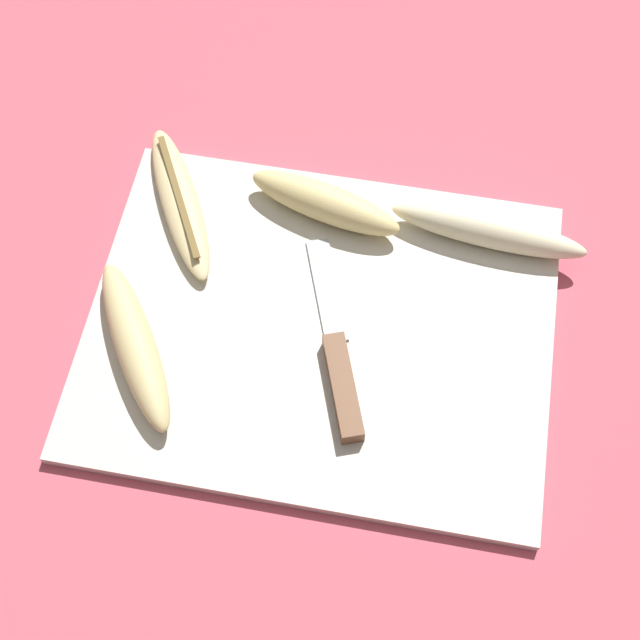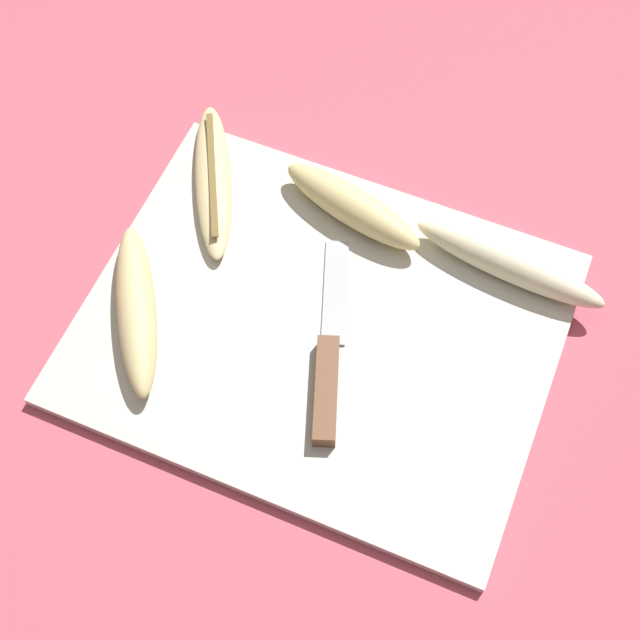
{
  "view_description": "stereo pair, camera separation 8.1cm",
  "coord_description": "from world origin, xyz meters",
  "px_view_note": "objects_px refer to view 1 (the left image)",
  "views": [
    {
      "loc": [
        0.07,
        -0.37,
        0.74
      ],
      "look_at": [
        0.0,
        0.0,
        0.02
      ],
      "focal_mm": 50.0,
      "sensor_mm": 36.0,
      "label": 1
    },
    {
      "loc": [
        0.14,
        -0.34,
        0.74
      ],
      "look_at": [
        0.0,
        0.0,
        0.02
      ],
      "focal_mm": 50.0,
      "sensor_mm": 36.0,
      "label": 2
    }
  ],
  "objects_px": {
    "knife": "(339,369)",
    "banana_mellow_near": "(180,202)",
    "banana_golden_short": "(325,203)",
    "banana_spotted_left": "(135,345)",
    "banana_bright_far": "(488,231)"
  },
  "relations": [
    {
      "from": "knife",
      "to": "banana_spotted_left",
      "type": "distance_m",
      "value": 0.18
    },
    {
      "from": "banana_spotted_left",
      "to": "banana_bright_far",
      "type": "height_order",
      "value": "same"
    },
    {
      "from": "banana_spotted_left",
      "to": "banana_mellow_near",
      "type": "distance_m",
      "value": 0.16
    },
    {
      "from": "knife",
      "to": "banana_spotted_left",
      "type": "height_order",
      "value": "banana_spotted_left"
    },
    {
      "from": "knife",
      "to": "banana_mellow_near",
      "type": "bearing_deg",
      "value": 121.07
    },
    {
      "from": "banana_golden_short",
      "to": "banana_spotted_left",
      "type": "bearing_deg",
      "value": -127.98
    },
    {
      "from": "banana_spotted_left",
      "to": "banana_bright_far",
      "type": "bearing_deg",
      "value": 30.61
    },
    {
      "from": "banana_mellow_near",
      "to": "banana_spotted_left",
      "type": "bearing_deg",
      "value": -89.66
    },
    {
      "from": "knife",
      "to": "banana_golden_short",
      "type": "relative_size",
      "value": 1.28
    },
    {
      "from": "banana_spotted_left",
      "to": "banana_golden_short",
      "type": "bearing_deg",
      "value": 52.02
    },
    {
      "from": "banana_golden_short",
      "to": "banana_mellow_near",
      "type": "height_order",
      "value": "banana_golden_short"
    },
    {
      "from": "banana_golden_short",
      "to": "banana_bright_far",
      "type": "xyz_separation_m",
      "value": [
        0.16,
        -0.0,
        -0.0
      ]
    },
    {
      "from": "banana_golden_short",
      "to": "banana_mellow_near",
      "type": "relative_size",
      "value": 0.88
    },
    {
      "from": "banana_spotted_left",
      "to": "banana_bright_far",
      "type": "distance_m",
      "value": 0.35
    },
    {
      "from": "banana_bright_far",
      "to": "banana_mellow_near",
      "type": "relative_size",
      "value": 1.05
    }
  ]
}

